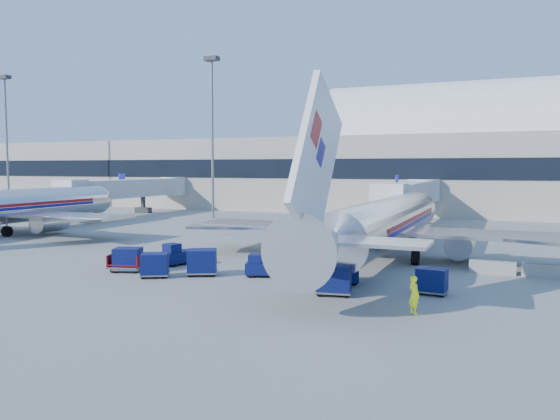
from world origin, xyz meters
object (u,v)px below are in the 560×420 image
at_px(airliner_main, 384,223).
at_px(barrier_near, 492,267).
at_px(mast_far_west, 6,122).
at_px(cart_train_c, 128,259).
at_px(jetbridge_near, 411,194).
at_px(tug_right, 340,272).
at_px(barrier_mid, 546,271).
at_px(ramp_worker, 414,295).
at_px(mast_west, 212,113).
at_px(tug_lead, 262,266).
at_px(cart_solo_near, 334,279).
at_px(jetbridge_mid, 134,189).
at_px(tug_left, 177,255).
at_px(cart_train_a, 202,262).
at_px(cart_solo_far, 432,280).
at_px(cart_train_b, 155,265).
at_px(cart_open_red, 127,266).

distance_m(airliner_main, barrier_near, 8.74).
relative_size(mast_far_west, cart_train_c, 9.94).
bearing_deg(jetbridge_near, tug_right, -87.24).
xyz_separation_m(barrier_mid, ramp_worker, (-6.55, -12.29, 0.50)).
bearing_deg(mast_west, tug_lead, -55.61).
relative_size(cart_solo_near, ramp_worker, 1.18).
height_order(tug_lead, ramp_worker, ramp_worker).
distance_m(jetbridge_mid, ramp_worker, 64.13).
xyz_separation_m(cart_train_c, cart_solo_near, (15.28, -1.03, 0.05)).
height_order(barrier_near, tug_left, tug_left).
bearing_deg(barrier_near, ramp_worker, -104.83).
bearing_deg(jetbridge_near, cart_train_c, -108.90).
bearing_deg(cart_train_c, mast_far_west, 125.22).
xyz_separation_m(airliner_main, tug_left, (-13.74, -7.98, -2.18)).
height_order(cart_train_a, cart_solo_far, cart_train_a).
xyz_separation_m(mast_west, tug_lead, (23.93, -34.95, -14.11)).
xyz_separation_m(mast_far_west, cart_train_a, (60.08, -36.18, -13.85)).
bearing_deg(cart_train_b, mast_far_west, 117.80).
xyz_separation_m(mast_west, tug_right, (29.32, -34.84, -14.11)).
relative_size(mast_west, cart_train_a, 9.16).
bearing_deg(cart_train_c, cart_train_b, -37.74).
bearing_deg(mast_far_west, jetbridge_mid, 1.81).
xyz_separation_m(jetbridge_near, cart_solo_near, (2.32, -38.89, -2.99)).
distance_m(mast_far_west, ramp_worker, 86.03).
bearing_deg(cart_train_c, tug_right, -12.07).
bearing_deg(cart_train_a, barrier_mid, -5.30).
xyz_separation_m(barrier_near, tug_left, (-21.74, -5.48, 0.30)).
height_order(cart_open_red, ramp_worker, ramp_worker).
height_order(tug_lead, cart_train_c, cart_train_c).
bearing_deg(cart_open_red, tug_lead, -4.10).
relative_size(tug_lead, tug_right, 1.03).
relative_size(airliner_main, cart_train_a, 15.11).
xyz_separation_m(barrier_mid, tug_lead, (-17.37, -6.95, 0.23)).
distance_m(jetbridge_near, tug_lead, 36.10).
relative_size(barrier_near, tug_left, 1.08).
distance_m(mast_far_west, cart_open_red, 67.49).
bearing_deg(cart_train_a, cart_train_c, 162.70).
distance_m(mast_far_west, cart_solo_near, 80.82).
height_order(cart_train_c, cart_solo_near, cart_solo_near).
bearing_deg(airliner_main, jetbridge_near, 95.22).
xyz_separation_m(jetbridge_mid, mast_west, (14.40, -0.81, 10.86)).
xyz_separation_m(cart_train_b, ramp_worker, (17.20, -2.34, 0.10)).
bearing_deg(jetbridge_mid, jetbridge_near, 0.00).
relative_size(jetbridge_near, cart_train_c, 12.09).
bearing_deg(mast_west, tug_right, -49.92).
bearing_deg(tug_right, ramp_worker, -3.44).
distance_m(tug_lead, cart_solo_near, 6.77).
xyz_separation_m(cart_open_red, ramp_worker, (20.22, -3.21, 0.52)).
relative_size(barrier_near, ramp_worker, 1.58).
bearing_deg(cart_train_b, jetbridge_mid, 100.70).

